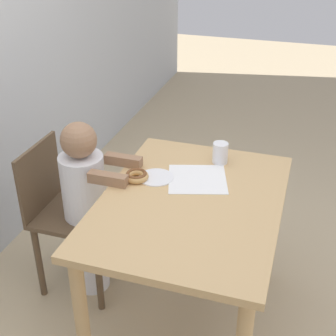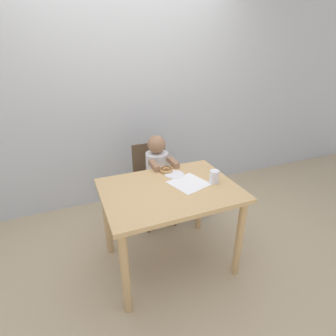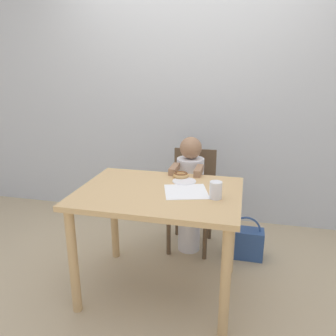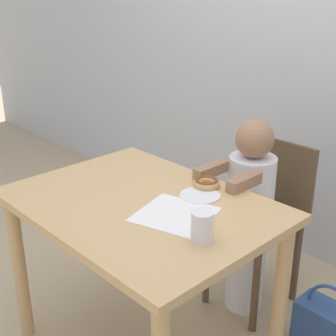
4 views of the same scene
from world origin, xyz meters
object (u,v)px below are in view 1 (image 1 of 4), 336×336
Objects in this scene: chair at (68,215)px; child_figure at (86,209)px; handbag at (126,219)px; cup at (220,153)px; donut at (136,176)px.

child_figure is (-0.00, -0.11, 0.06)m from chair.
handbag is 0.94m from cup.
cup is (0.26, -0.74, 0.35)m from chair.
cup is at bearing -67.36° from child_figure.
child_figure is at bearing -90.00° from chair.
cup is (0.28, -0.34, 0.03)m from donut.
handbag is at bearing -14.56° from chair.
chair reaches higher than donut.
chair is 0.86m from cup.
child_figure is 9.36× the size of cup.
chair is 7.35× the size of donut.
chair is at bearing 165.44° from handbag.
handbag is (0.48, -0.01, -0.38)m from child_figure.
child_figure is at bearing 86.19° from donut.
child_figure is 8.72× the size of donut.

